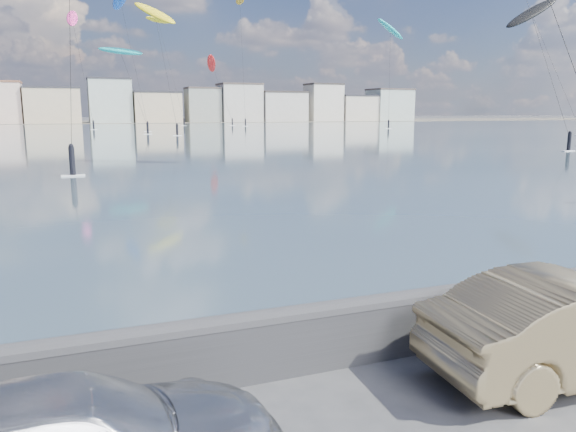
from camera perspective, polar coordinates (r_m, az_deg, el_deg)
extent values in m
cube|color=#36515E|center=(96.38, -20.04, 7.69)|extent=(500.00, 177.00, 0.00)
cube|color=#4C473D|center=(204.82, -20.90, 8.89)|extent=(500.00, 60.00, 0.00)
cube|color=#28282B|center=(8.61, -3.14, -13.51)|extent=(400.00, 0.35, 0.90)
cylinder|color=#28282B|center=(8.44, -3.17, -10.72)|extent=(400.00, 0.36, 0.36)
cube|color=beige|center=(190.81, -22.77, 10.26)|extent=(16.00, 13.00, 10.50)
cube|color=#2D2D33|center=(190.93, -22.89, 11.92)|extent=(16.32, 13.26, 0.60)
cube|color=#B7C6BC|center=(191.26, -17.62, 11.03)|extent=(13.00, 10.00, 13.50)
cube|color=#2D2D33|center=(191.50, -17.75, 13.14)|extent=(13.26, 10.20, 0.60)
cube|color=beige|center=(192.81, -13.22, 10.64)|extent=(15.00, 12.00, 9.50)
cube|color=#2D2D33|center=(192.89, -13.28, 12.14)|extent=(15.30, 12.24, 0.60)
cube|color=gray|center=(195.66, -8.65, 11.02)|extent=(11.00, 9.00, 11.00)
cube|color=#4C423D|center=(195.79, -8.70, 12.71)|extent=(11.22, 9.18, 0.60)
cube|color=beige|center=(198.95, -4.93, 11.31)|extent=(14.00, 11.00, 12.50)
cube|color=#4C423D|center=(199.14, -4.97, 13.19)|extent=(14.28, 11.22, 0.60)
cube|color=beige|center=(203.88, -0.67, 10.98)|extent=(16.00, 12.00, 10.00)
cube|color=#383330|center=(203.98, -0.67, 12.47)|extent=(16.32, 12.24, 0.60)
cube|color=beige|center=(210.28, 3.62, 11.36)|extent=(12.00, 10.00, 13.00)
cube|color=#383330|center=(210.47, 3.65, 13.21)|extent=(12.24, 10.20, 0.60)
cube|color=beige|center=(216.29, 6.92, 10.75)|extent=(14.00, 11.00, 9.00)
cube|color=#2D2D33|center=(216.36, 6.95, 12.02)|extent=(14.28, 11.22, 0.60)
cube|color=#B7C6BC|center=(223.50, 10.27, 10.98)|extent=(15.00, 12.00, 11.50)
cube|color=#4C423D|center=(223.63, 10.32, 12.53)|extent=(15.30, 12.24, 0.60)
ellipsoid|color=yellow|center=(107.00, -13.39, 19.43)|extent=(7.94, 7.65, 5.62)
cube|color=white|center=(91.52, -11.18, 8.03)|extent=(1.40, 0.42, 0.08)
cylinder|color=black|center=(91.48, -11.20, 8.59)|extent=(0.36, 0.36, 1.70)
sphere|color=black|center=(91.46, -11.22, 9.16)|extent=(0.28, 0.28, 0.28)
cylinder|color=black|center=(98.80, -12.36, 14.54)|extent=(0.59, 14.56, 19.46)
ellipsoid|color=#19BFBF|center=(109.38, -16.70, 15.76)|extent=(9.00, 9.21, 2.83)
cube|color=white|center=(98.11, -14.05, 8.08)|extent=(1.40, 0.42, 0.08)
cylinder|color=black|center=(98.08, -14.07, 8.61)|extent=(0.36, 0.36, 1.70)
sphere|color=black|center=(98.06, -14.10, 9.13)|extent=(0.28, 0.28, 0.28)
cylinder|color=black|center=(103.51, -15.45, 12.48)|extent=(2.83, 11.24, 13.19)
cube|color=white|center=(62.21, 26.59, 5.95)|extent=(1.40, 0.42, 0.08)
cylinder|color=black|center=(62.15, 26.66, 6.77)|extent=(0.36, 0.36, 1.70)
sphere|color=black|center=(62.12, 26.73, 7.60)|extent=(0.28, 0.28, 0.28)
cylinder|color=black|center=(67.95, 23.20, 19.18)|extent=(0.29, 13.98, 27.36)
ellipsoid|color=red|center=(162.72, -7.79, 15.11)|extent=(4.53, 7.46, 5.40)
cube|color=white|center=(149.85, -5.67, 9.14)|extent=(1.40, 0.42, 0.08)
cylinder|color=black|center=(149.83, -5.68, 9.48)|extent=(0.36, 0.36, 1.70)
sphere|color=black|center=(149.81, -5.69, 9.83)|extent=(0.28, 0.28, 0.28)
cylinder|color=black|center=(156.06, -6.77, 12.48)|extent=(1.98, 13.37, 15.51)
ellipsoid|color=#BF8C19|center=(161.59, -4.91, 20.93)|extent=(3.98, 8.10, 1.29)
cube|color=white|center=(144.07, -4.34, 9.10)|extent=(1.40, 0.42, 0.08)
cylinder|color=black|center=(144.05, -4.35, 9.46)|extent=(0.36, 0.36, 1.70)
sphere|color=black|center=(144.04, -4.35, 9.81)|extent=(0.28, 0.28, 0.28)
cylinder|color=black|center=(152.07, -4.64, 15.59)|extent=(3.44, 14.65, 31.53)
ellipsoid|color=#E5338C|center=(135.12, -21.08, 18.24)|extent=(2.79, 7.56, 4.96)
cube|color=white|center=(124.33, -19.13, 8.30)|extent=(1.40, 0.42, 0.08)
cylinder|color=black|center=(124.30, -19.16, 8.71)|extent=(0.36, 0.36, 1.70)
sphere|color=black|center=(124.28, -19.18, 9.13)|extent=(0.28, 0.28, 0.28)
cylinder|color=black|center=(129.26, -20.14, 13.76)|extent=(2.57, 9.58, 22.04)
ellipsoid|color=black|center=(112.08, 23.49, 18.39)|extent=(9.32, 4.93, 6.97)
cylinder|color=black|center=(107.55, 25.44, 13.41)|extent=(1.17, 11.10, 19.35)
cube|color=white|center=(36.85, -20.99, 3.86)|extent=(1.40, 0.42, 0.08)
cylinder|color=black|center=(36.76, -21.09, 5.26)|extent=(0.36, 0.36, 1.70)
sphere|color=black|center=(36.70, -21.18, 6.65)|extent=(0.28, 0.28, 0.28)
cube|color=white|center=(110.65, -14.04, 8.34)|extent=(1.40, 0.42, 0.08)
cylinder|color=black|center=(110.63, -14.06, 8.81)|extent=(0.36, 0.36, 1.70)
sphere|color=black|center=(110.60, -14.08, 9.27)|extent=(0.28, 0.28, 0.28)
cylinder|color=black|center=(117.83, -15.44, 15.05)|extent=(2.54, 14.12, 24.81)
ellipsoid|color=yellow|center=(163.30, -13.08, 18.82)|extent=(8.31, 6.86, 1.84)
cube|color=white|center=(150.72, -10.51, 9.02)|extent=(1.40, 0.42, 0.08)
cylinder|color=black|center=(150.70, -10.52, 9.36)|extent=(0.36, 0.36, 1.70)
sphere|color=black|center=(150.69, -10.53, 9.70)|extent=(0.28, 0.28, 0.28)
cylinder|color=black|center=(156.44, -11.83, 14.35)|extent=(3.88, 11.74, 26.53)
ellipsoid|color=#19BFBF|center=(134.69, 10.37, 18.16)|extent=(8.98, 5.27, 5.17)
cube|color=white|center=(125.89, 10.16, 8.74)|extent=(1.40, 0.42, 0.08)
cylinder|color=black|center=(125.87, 10.18, 9.15)|extent=(0.36, 0.36, 1.70)
sphere|color=black|center=(125.85, 10.19, 9.56)|extent=(0.28, 0.28, 0.28)
cylinder|color=black|center=(129.89, 10.28, 13.88)|extent=(3.80, 6.72, 20.59)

